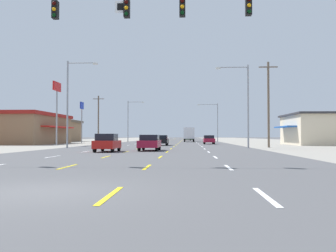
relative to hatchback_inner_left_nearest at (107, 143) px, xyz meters
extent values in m
plane|color=#4C4C4F|center=(3.39, 43.86, -0.78)|extent=(572.00, 572.00, 0.00)
cube|color=gray|center=(-21.36, 43.86, -0.78)|extent=(28.00, 440.00, 0.01)
cube|color=gray|center=(28.14, 43.86, -0.78)|extent=(28.00, 440.00, 0.01)
cube|color=white|center=(-1.86, -7.64, -0.78)|extent=(0.14, 2.60, 0.01)
cube|color=white|center=(-1.86, -0.14, -0.78)|extent=(0.14, 2.60, 0.01)
cube|color=white|center=(-1.86, 7.36, -0.78)|extent=(0.14, 2.60, 0.01)
cube|color=white|center=(-1.86, 14.86, -0.78)|extent=(0.14, 2.60, 0.01)
cube|color=white|center=(-1.86, 22.36, -0.78)|extent=(0.14, 2.60, 0.01)
cube|color=white|center=(-1.86, 29.86, -0.78)|extent=(0.14, 2.60, 0.01)
cube|color=white|center=(-1.86, 37.36, -0.78)|extent=(0.14, 2.60, 0.01)
cube|color=white|center=(-1.86, 44.86, -0.78)|extent=(0.14, 2.60, 0.01)
cube|color=white|center=(-1.86, 52.36, -0.78)|extent=(0.14, 2.60, 0.01)
cube|color=white|center=(-1.86, 59.86, -0.78)|extent=(0.14, 2.60, 0.01)
cube|color=white|center=(-1.86, 67.36, -0.78)|extent=(0.14, 2.60, 0.01)
cube|color=white|center=(-1.86, 74.86, -0.78)|extent=(0.14, 2.60, 0.01)
cube|color=white|center=(-1.86, 82.36, -0.78)|extent=(0.14, 2.60, 0.01)
cube|color=white|center=(-1.86, 89.86, -0.78)|extent=(0.14, 2.60, 0.01)
cube|color=white|center=(-1.86, 97.36, -0.78)|extent=(0.14, 2.60, 0.01)
cube|color=white|center=(-1.86, 104.86, -0.78)|extent=(0.14, 2.60, 0.01)
cube|color=white|center=(-1.86, 112.36, -0.78)|extent=(0.14, 2.60, 0.01)
cube|color=white|center=(-1.86, 119.86, -0.78)|extent=(0.14, 2.60, 0.01)
cube|color=white|center=(-1.86, 127.36, -0.78)|extent=(0.14, 2.60, 0.01)
cube|color=white|center=(-1.86, 134.86, -0.78)|extent=(0.14, 2.60, 0.01)
cube|color=white|center=(-1.86, 142.36, -0.78)|extent=(0.14, 2.60, 0.01)
cube|color=white|center=(-1.86, 149.86, -0.78)|extent=(0.14, 2.60, 0.01)
cube|color=white|center=(-1.86, 157.36, -0.78)|extent=(0.14, 2.60, 0.01)
cube|color=white|center=(-1.86, 164.86, -0.78)|extent=(0.14, 2.60, 0.01)
cube|color=white|center=(-1.86, 172.36, -0.78)|extent=(0.14, 2.60, 0.01)
cube|color=white|center=(-1.86, 179.86, -0.78)|extent=(0.14, 2.60, 0.01)
cube|color=white|center=(-1.86, 187.36, -0.78)|extent=(0.14, 2.60, 0.01)
cube|color=white|center=(-1.86, 194.86, -0.78)|extent=(0.14, 2.60, 0.01)
cube|color=yellow|center=(1.64, -15.14, -0.78)|extent=(0.14, 2.60, 0.01)
cube|color=yellow|center=(1.64, -7.64, -0.78)|extent=(0.14, 2.60, 0.01)
cube|color=yellow|center=(1.64, -0.14, -0.78)|extent=(0.14, 2.60, 0.01)
cube|color=yellow|center=(1.64, 7.36, -0.78)|extent=(0.14, 2.60, 0.01)
cube|color=yellow|center=(1.64, 14.86, -0.78)|extent=(0.14, 2.60, 0.01)
cube|color=yellow|center=(1.64, 22.36, -0.78)|extent=(0.14, 2.60, 0.01)
cube|color=yellow|center=(1.64, 29.86, -0.78)|extent=(0.14, 2.60, 0.01)
cube|color=yellow|center=(1.64, 37.36, -0.78)|extent=(0.14, 2.60, 0.01)
cube|color=yellow|center=(1.64, 44.86, -0.78)|extent=(0.14, 2.60, 0.01)
cube|color=yellow|center=(1.64, 52.36, -0.78)|extent=(0.14, 2.60, 0.01)
cube|color=yellow|center=(1.64, 59.86, -0.78)|extent=(0.14, 2.60, 0.01)
cube|color=yellow|center=(1.64, 67.36, -0.78)|extent=(0.14, 2.60, 0.01)
cube|color=yellow|center=(1.64, 74.86, -0.78)|extent=(0.14, 2.60, 0.01)
cube|color=yellow|center=(1.64, 82.36, -0.78)|extent=(0.14, 2.60, 0.01)
cube|color=yellow|center=(1.64, 89.86, -0.78)|extent=(0.14, 2.60, 0.01)
cube|color=yellow|center=(1.64, 97.36, -0.78)|extent=(0.14, 2.60, 0.01)
cube|color=yellow|center=(1.64, 104.86, -0.78)|extent=(0.14, 2.60, 0.01)
cube|color=yellow|center=(1.64, 112.36, -0.78)|extent=(0.14, 2.60, 0.01)
cube|color=yellow|center=(1.64, 119.86, -0.78)|extent=(0.14, 2.60, 0.01)
cube|color=yellow|center=(1.64, 127.36, -0.78)|extent=(0.14, 2.60, 0.01)
cube|color=yellow|center=(1.64, 134.86, -0.78)|extent=(0.14, 2.60, 0.01)
cube|color=yellow|center=(1.64, 142.36, -0.78)|extent=(0.14, 2.60, 0.01)
cube|color=yellow|center=(1.64, 149.86, -0.78)|extent=(0.14, 2.60, 0.01)
cube|color=yellow|center=(1.64, 157.36, -0.78)|extent=(0.14, 2.60, 0.01)
cube|color=yellow|center=(1.64, 164.86, -0.78)|extent=(0.14, 2.60, 0.01)
cube|color=yellow|center=(1.64, 172.36, -0.78)|extent=(0.14, 2.60, 0.01)
cube|color=yellow|center=(1.64, 179.86, -0.78)|extent=(0.14, 2.60, 0.01)
cube|color=yellow|center=(1.64, 187.36, -0.78)|extent=(0.14, 2.60, 0.01)
cube|color=yellow|center=(1.64, 194.86, -0.78)|extent=(0.14, 2.60, 0.01)
cube|color=yellow|center=(5.14, -22.64, -0.78)|extent=(0.14, 2.60, 0.01)
cube|color=yellow|center=(5.14, -15.14, -0.78)|extent=(0.14, 2.60, 0.01)
cube|color=yellow|center=(5.14, -7.64, -0.78)|extent=(0.14, 2.60, 0.01)
cube|color=yellow|center=(5.14, -0.14, -0.78)|extent=(0.14, 2.60, 0.01)
cube|color=yellow|center=(5.14, 7.36, -0.78)|extent=(0.14, 2.60, 0.01)
cube|color=yellow|center=(5.14, 14.86, -0.78)|extent=(0.14, 2.60, 0.01)
cube|color=yellow|center=(5.14, 22.36, -0.78)|extent=(0.14, 2.60, 0.01)
cube|color=yellow|center=(5.14, 29.86, -0.78)|extent=(0.14, 2.60, 0.01)
cube|color=yellow|center=(5.14, 37.36, -0.78)|extent=(0.14, 2.60, 0.01)
cube|color=yellow|center=(5.14, 44.86, -0.78)|extent=(0.14, 2.60, 0.01)
cube|color=yellow|center=(5.14, 52.36, -0.78)|extent=(0.14, 2.60, 0.01)
cube|color=yellow|center=(5.14, 59.86, -0.78)|extent=(0.14, 2.60, 0.01)
cube|color=yellow|center=(5.14, 67.36, -0.78)|extent=(0.14, 2.60, 0.01)
cube|color=yellow|center=(5.14, 74.86, -0.78)|extent=(0.14, 2.60, 0.01)
cube|color=yellow|center=(5.14, 82.36, -0.78)|extent=(0.14, 2.60, 0.01)
cube|color=yellow|center=(5.14, 89.86, -0.78)|extent=(0.14, 2.60, 0.01)
cube|color=yellow|center=(5.14, 97.36, -0.78)|extent=(0.14, 2.60, 0.01)
cube|color=yellow|center=(5.14, 104.86, -0.78)|extent=(0.14, 2.60, 0.01)
cube|color=yellow|center=(5.14, 112.36, -0.78)|extent=(0.14, 2.60, 0.01)
cube|color=yellow|center=(5.14, 119.86, -0.78)|extent=(0.14, 2.60, 0.01)
cube|color=yellow|center=(5.14, 127.36, -0.78)|extent=(0.14, 2.60, 0.01)
cube|color=yellow|center=(5.14, 134.86, -0.78)|extent=(0.14, 2.60, 0.01)
cube|color=yellow|center=(5.14, 142.36, -0.78)|extent=(0.14, 2.60, 0.01)
cube|color=yellow|center=(5.14, 149.86, -0.78)|extent=(0.14, 2.60, 0.01)
cube|color=yellow|center=(5.14, 157.36, -0.78)|extent=(0.14, 2.60, 0.01)
cube|color=yellow|center=(5.14, 164.86, -0.78)|extent=(0.14, 2.60, 0.01)
cube|color=yellow|center=(5.14, 172.36, -0.78)|extent=(0.14, 2.60, 0.01)
cube|color=yellow|center=(5.14, 179.86, -0.78)|extent=(0.14, 2.60, 0.01)
cube|color=yellow|center=(5.14, 187.36, -0.78)|extent=(0.14, 2.60, 0.01)
cube|color=yellow|center=(5.14, 194.86, -0.78)|extent=(0.14, 2.60, 0.01)
cube|color=white|center=(8.64, -22.64, -0.78)|extent=(0.14, 2.60, 0.01)
cube|color=white|center=(8.64, -15.14, -0.78)|extent=(0.14, 2.60, 0.01)
cube|color=white|center=(8.64, -7.64, -0.78)|extent=(0.14, 2.60, 0.01)
cube|color=white|center=(8.64, -0.14, -0.78)|extent=(0.14, 2.60, 0.01)
cube|color=white|center=(8.64, 7.36, -0.78)|extent=(0.14, 2.60, 0.01)
cube|color=white|center=(8.64, 14.86, -0.78)|extent=(0.14, 2.60, 0.01)
cube|color=white|center=(8.64, 22.36, -0.78)|extent=(0.14, 2.60, 0.01)
cube|color=white|center=(8.64, 29.86, -0.78)|extent=(0.14, 2.60, 0.01)
cube|color=white|center=(8.64, 37.36, -0.78)|extent=(0.14, 2.60, 0.01)
cube|color=white|center=(8.64, 44.86, -0.78)|extent=(0.14, 2.60, 0.01)
cube|color=white|center=(8.64, 52.36, -0.78)|extent=(0.14, 2.60, 0.01)
cube|color=white|center=(8.64, 59.86, -0.78)|extent=(0.14, 2.60, 0.01)
cube|color=white|center=(8.64, 67.36, -0.78)|extent=(0.14, 2.60, 0.01)
cube|color=white|center=(8.64, 74.86, -0.78)|extent=(0.14, 2.60, 0.01)
cube|color=white|center=(8.64, 82.36, -0.78)|extent=(0.14, 2.60, 0.01)
cube|color=white|center=(8.64, 89.86, -0.78)|extent=(0.14, 2.60, 0.01)
cube|color=white|center=(8.64, 97.36, -0.78)|extent=(0.14, 2.60, 0.01)
cube|color=white|center=(8.64, 104.86, -0.78)|extent=(0.14, 2.60, 0.01)
cube|color=white|center=(8.64, 112.36, -0.78)|extent=(0.14, 2.60, 0.01)
cube|color=white|center=(8.64, 119.86, -0.78)|extent=(0.14, 2.60, 0.01)
cube|color=white|center=(8.64, 127.36, -0.78)|extent=(0.14, 2.60, 0.01)
cube|color=white|center=(8.64, 134.86, -0.78)|extent=(0.14, 2.60, 0.01)
cube|color=white|center=(8.64, 142.36, -0.78)|extent=(0.14, 2.60, 0.01)
cube|color=white|center=(8.64, 149.86, -0.78)|extent=(0.14, 2.60, 0.01)
cube|color=white|center=(8.64, 157.36, -0.78)|extent=(0.14, 2.60, 0.01)
cube|color=white|center=(8.64, 164.86, -0.78)|extent=(0.14, 2.60, 0.01)
cube|color=white|center=(8.64, 172.36, -0.78)|extent=(0.14, 2.60, 0.01)
cube|color=white|center=(8.64, 179.86, -0.78)|extent=(0.14, 2.60, 0.01)
cube|color=white|center=(8.64, 187.36, -0.78)|extent=(0.14, 2.60, 0.01)
cube|color=white|center=(8.64, 194.86, -0.78)|extent=(0.14, 2.60, 0.01)
cube|color=white|center=(3.47, -12.56, 7.18)|extent=(0.60, 0.04, 0.60)
cube|color=black|center=(3.47, -12.58, 7.18)|extent=(0.36, 0.01, 0.36)
cube|color=black|center=(0.08, -12.60, 7.07)|extent=(0.30, 0.34, 0.92)
sphere|color=#2F0402|center=(0.08, -12.78, 7.35)|extent=(0.20, 0.20, 0.20)
sphere|color=#F29E0C|center=(0.08, -12.78, 7.05)|extent=(0.20, 0.20, 0.20)
sphere|color=black|center=(0.08, -12.78, 6.75)|extent=(0.20, 0.20, 0.20)
cube|color=black|center=(6.63, -12.60, 7.07)|extent=(0.30, 0.34, 0.92)
sphere|color=#2F0402|center=(6.63, -12.78, 7.35)|extent=(0.20, 0.20, 0.20)
sphere|color=#F29E0C|center=(6.63, -12.78, 7.05)|extent=(0.20, 0.20, 0.20)
sphere|color=black|center=(6.63, -12.78, 6.75)|extent=(0.20, 0.20, 0.20)
cube|color=black|center=(3.80, -12.60, 7.07)|extent=(0.30, 0.34, 0.92)
sphere|color=#2F0402|center=(3.80, -12.78, 7.35)|extent=(0.20, 0.20, 0.20)
sphere|color=#F29E0C|center=(3.80, -12.78, 7.05)|extent=(0.20, 0.20, 0.20)
sphere|color=black|center=(3.80, -12.78, 6.75)|extent=(0.20, 0.20, 0.20)
cube|color=black|center=(9.95, -12.60, 7.07)|extent=(0.30, 0.34, 0.92)
sphere|color=#F29E0C|center=(9.95, -12.78, 7.05)|extent=(0.20, 0.20, 0.20)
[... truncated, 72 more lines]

